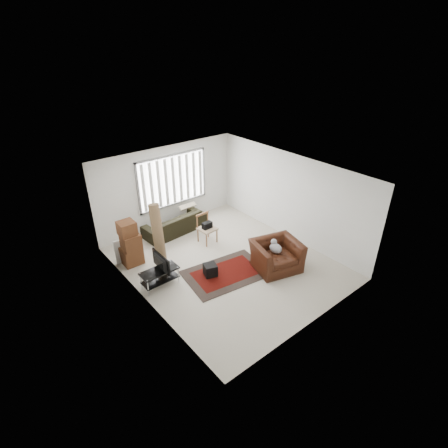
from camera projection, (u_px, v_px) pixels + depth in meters
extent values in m
plane|color=beige|center=(226.00, 263.00, 9.89)|extent=(6.00, 6.00, 0.00)
cube|color=white|center=(226.00, 173.00, 8.60)|extent=(5.00, 6.00, 0.02)
cube|color=silver|center=(167.00, 187.00, 11.29)|extent=(5.00, 0.02, 2.70)
cube|color=silver|center=(319.00, 274.00, 7.20)|extent=(5.00, 0.02, 2.70)
cube|color=silver|center=(141.00, 254.00, 7.86)|extent=(0.02, 6.00, 2.70)
cube|color=silver|center=(289.00, 197.00, 10.63)|extent=(0.02, 6.00, 2.70)
cube|color=white|center=(172.00, 180.00, 11.29)|extent=(2.40, 0.01, 1.60)
cube|color=gray|center=(173.00, 180.00, 11.27)|extent=(2.52, 0.06, 1.72)
cube|color=white|center=(173.00, 181.00, 11.25)|extent=(2.40, 0.02, 1.55)
cube|color=black|center=(226.00, 273.00, 9.46)|extent=(2.36, 1.75, 0.02)
cube|color=#480A06|center=(226.00, 273.00, 9.46)|extent=(1.85, 1.23, 0.00)
cube|color=black|center=(159.00, 271.00, 8.78)|extent=(0.97, 0.44, 0.04)
cube|color=black|center=(160.00, 280.00, 8.91)|extent=(0.93, 0.41, 0.03)
cylinder|color=#B2B2B7|center=(148.00, 289.00, 8.52)|extent=(0.03, 0.03, 0.49)
cylinder|color=#B2B2B7|center=(178.00, 275.00, 9.00)|extent=(0.03, 0.03, 0.49)
cylinder|color=#B2B2B7|center=(141.00, 281.00, 8.77)|extent=(0.03, 0.03, 0.49)
cylinder|color=#B2B2B7|center=(171.00, 268.00, 9.26)|extent=(0.03, 0.03, 0.49)
imported|color=black|center=(158.00, 263.00, 8.66)|extent=(0.10, 0.79, 0.45)
cube|color=black|center=(210.00, 270.00, 9.31)|extent=(0.41, 0.41, 0.32)
cube|color=brown|center=(132.00, 256.00, 9.79)|extent=(0.54, 0.49, 0.49)
cube|color=brown|center=(131.00, 242.00, 9.56)|extent=(0.49, 0.44, 0.44)
cube|color=brown|center=(127.00, 228.00, 9.37)|extent=(0.44, 0.44, 0.39)
cube|color=silver|center=(124.00, 251.00, 9.85)|extent=(0.55, 0.29, 0.67)
cylinder|color=brown|center=(159.00, 239.00, 9.21)|extent=(0.43, 0.70, 1.91)
imported|color=black|center=(175.00, 220.00, 11.29)|extent=(2.18, 1.08, 0.82)
cube|color=tan|center=(207.00, 229.00, 10.69)|extent=(0.52, 0.52, 0.05)
cylinder|color=brown|center=(207.00, 240.00, 10.54)|extent=(0.04, 0.04, 0.46)
cylinder|color=brown|center=(217.00, 236.00, 10.79)|extent=(0.04, 0.04, 0.46)
cylinder|color=brown|center=(198.00, 235.00, 10.81)|extent=(0.04, 0.04, 0.46)
cylinder|color=brown|center=(208.00, 231.00, 11.05)|extent=(0.04, 0.04, 0.46)
cube|color=brown|center=(202.00, 214.00, 10.62)|extent=(0.47, 0.07, 0.06)
cube|color=brown|center=(197.00, 222.00, 10.59)|extent=(0.05, 0.05, 0.46)
cube|color=brown|center=(208.00, 218.00, 10.84)|extent=(0.05, 0.05, 0.46)
cube|color=black|center=(207.00, 225.00, 10.63)|extent=(0.32, 0.19, 0.20)
imported|color=#37170B|center=(276.00, 254.00, 9.49)|extent=(1.49, 1.38, 0.92)
ellipsoid|color=#59595B|center=(277.00, 249.00, 9.42)|extent=(0.33, 0.38, 0.23)
sphere|color=#59595B|center=(274.00, 242.00, 9.49)|extent=(0.17, 0.17, 0.17)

